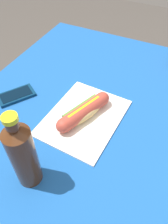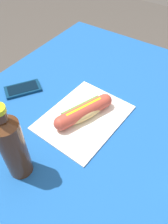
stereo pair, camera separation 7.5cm
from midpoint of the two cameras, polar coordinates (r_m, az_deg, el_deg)
The scene contains 6 objects.
ground_plane at distance 1.41m, azimuth -1.10°, elevation -22.44°, with size 6.00×6.00×0.00m, color #47423D.
dining_table at distance 0.86m, azimuth -1.67°, elevation -7.90°, with size 1.18×0.90×0.74m.
paper_wrapper at distance 0.77m, azimuth -2.78°, elevation -1.53°, with size 0.30×0.23×0.01m, color white.
hot_dog at distance 0.74m, azimuth -2.91°, elevation -0.02°, with size 0.22×0.11×0.05m.
cell_phone at distance 0.89m, azimuth -19.20°, elevation 3.92°, with size 0.15×0.13×0.01m.
soda_bottle at distance 0.58m, azimuth -18.92°, elevation -10.46°, with size 0.07×0.07×0.25m.
Camera 1 is at (-0.45, -0.21, 1.32)m, focal length 35.97 mm.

